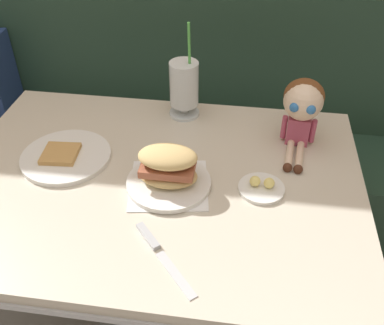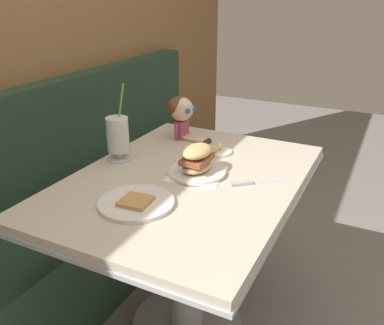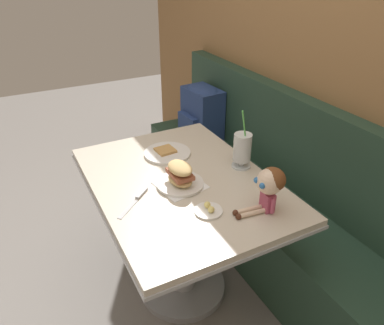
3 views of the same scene
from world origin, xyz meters
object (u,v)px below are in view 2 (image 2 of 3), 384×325
(toast_plate, at_px, (136,203))
(butter_saucer, at_px, (218,151))
(butter_knife, at_px, (251,183))
(sandwich_plate, at_px, (197,163))
(seated_doll, at_px, (182,112))
(milkshake_glass, at_px, (118,137))

(toast_plate, xyz_separation_m, butter_saucer, (0.55, -0.05, 0.00))
(toast_plate, relative_size, butter_knife, 1.32)
(sandwich_plate, xyz_separation_m, seated_doll, (0.34, 0.24, 0.08))
(butter_knife, xyz_separation_m, seated_doll, (0.33, 0.46, 0.12))
(milkshake_glass, distance_m, butter_saucer, 0.43)
(butter_knife, bearing_deg, sandwich_plate, 92.28)
(seated_doll, bearing_deg, toast_plate, -164.98)
(milkshake_glass, bearing_deg, butter_saucer, -52.76)
(toast_plate, height_order, milkshake_glass, milkshake_glass)
(milkshake_glass, height_order, butter_knife, milkshake_glass)
(toast_plate, distance_m, seated_doll, 0.68)
(sandwich_plate, relative_size, butter_knife, 1.20)
(sandwich_plate, distance_m, butter_saucer, 0.24)
(sandwich_plate, height_order, butter_saucer, sandwich_plate)
(toast_plate, distance_m, butter_saucer, 0.55)
(sandwich_plate, height_order, butter_knife, sandwich_plate)
(milkshake_glass, bearing_deg, toast_plate, -136.51)
(sandwich_plate, xyz_separation_m, butter_saucer, (0.24, 0.02, -0.04))
(toast_plate, relative_size, sandwich_plate, 1.09)
(milkshake_glass, relative_size, seated_doll, 1.41)
(butter_saucer, bearing_deg, sandwich_plate, -176.00)
(toast_plate, distance_m, butter_knife, 0.42)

